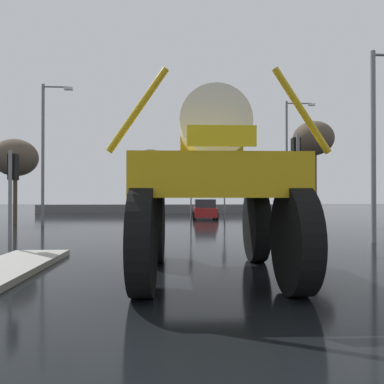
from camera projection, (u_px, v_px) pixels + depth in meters
ground_plane at (172, 231)px, 18.32m from camera, size 120.00×120.00×0.00m
oversize_sprayer at (212, 186)px, 8.19m from camera, size 3.99×5.45×4.08m
sedan_ahead at (205, 209)px, 28.49m from camera, size 1.98×4.15×1.52m
traffic_signal_near_left at (13, 178)px, 11.64m from camera, size 0.24×0.54×3.24m
traffic_signal_near_right at (296, 166)px, 12.10m from camera, size 0.24×0.54×3.83m
traffic_signal_far_left at (224, 186)px, 27.40m from camera, size 0.24×0.55×3.48m
traffic_signal_far_right at (191, 181)px, 27.27m from camera, size 0.24×0.55×3.99m
streetlight_near_right at (378, 134)px, 13.85m from camera, size 2.10×0.24×7.34m
streetlight_far_left at (45, 147)px, 21.96m from camera, size 1.85×0.24×8.57m
streetlight_far_right at (289, 153)px, 28.17m from camera, size 2.31×0.24×9.14m
bare_tree_left at (15, 158)px, 23.20m from camera, size 2.79×2.79×5.42m
bare_tree_right at (313, 141)px, 22.03m from camera, size 2.44×2.44×6.32m
bare_tree_far_center at (150, 163)px, 36.50m from camera, size 3.27×3.27×6.47m
roadside_barrier at (173, 209)px, 36.67m from camera, size 27.21×0.24×0.90m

